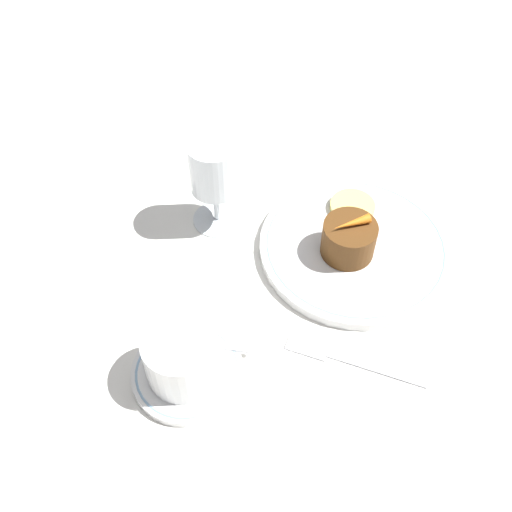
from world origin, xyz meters
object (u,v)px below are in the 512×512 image
(coffee_cup, at_px, (181,356))
(wine_glass, at_px, (214,172))
(fork, at_px, (339,357))
(dessert_cake, at_px, (349,239))
(dinner_plate, at_px, (355,244))

(coffee_cup, height_order, wine_glass, wine_glass)
(fork, distance_m, dessert_cake, 0.16)
(fork, height_order, dessert_cake, dessert_cake)
(coffee_cup, relative_size, fork, 0.65)
(wine_glass, relative_size, dessert_cake, 1.95)
(dinner_plate, distance_m, coffee_cup, 0.29)
(coffee_cup, height_order, dessert_cake, coffee_cup)
(coffee_cup, distance_m, fork, 0.19)
(dinner_plate, distance_m, wine_glass, 0.21)
(coffee_cup, xyz_separation_m, fork, (0.05, -0.18, -0.04))
(dinner_plate, height_order, wine_glass, wine_glass)
(coffee_cup, bearing_deg, fork, -73.81)
(fork, bearing_deg, dinner_plate, -2.81)
(dessert_cake, bearing_deg, fork, -179.19)
(dinner_plate, distance_m, dessert_cake, 0.04)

